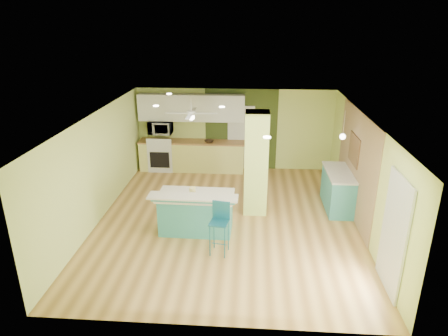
{
  "coord_description": "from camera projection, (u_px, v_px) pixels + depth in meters",
  "views": [
    {
      "loc": [
        0.52,
        -8.4,
        4.5
      ],
      "look_at": [
        -0.11,
        0.4,
        1.15
      ],
      "focal_mm": 32.0,
      "sensor_mm": 36.0,
      "label": 1
    }
  ],
  "objects": [
    {
      "name": "pendant_lamp",
      "position": [
        343.0,
        136.0,
        9.32
      ],
      "size": [
        0.14,
        0.14,
        0.69
      ],
      "color": "white",
      "rests_on": "ceiling"
    },
    {
      "name": "interior_door",
      "position": [
        241.0,
        138.0,
        12.32
      ],
      "size": [
        0.82,
        0.05,
        2.0
      ],
      "primitive_type": "cube",
      "color": "white",
      "rests_on": "floor"
    },
    {
      "name": "wall_front",
      "position": [
        212.0,
        258.0,
        5.75
      ],
      "size": [
        6.0,
        0.01,
        2.5
      ],
      "primitive_type": "cube",
      "color": "#D3E57B",
      "rests_on": "floor"
    },
    {
      "name": "microwave",
      "position": [
        160.0,
        128.0,
        12.12
      ],
      "size": [
        0.7,
        0.48,
        0.39
      ],
      "primitive_type": "imported",
      "color": "white",
      "rests_on": "wall_back"
    },
    {
      "name": "upper_cabinets",
      "position": [
        191.0,
        108.0,
        11.95
      ],
      "size": [
        3.2,
        0.34,
        0.8
      ],
      "primitive_type": "cube",
      "color": "white",
      "rests_on": "wall_back"
    },
    {
      "name": "wall_decor",
      "position": [
        354.0,
        150.0,
        9.46
      ],
      "size": [
        0.03,
        0.9,
        0.7
      ],
      "primitive_type": "cube",
      "color": "brown",
      "rests_on": "wood_panel"
    },
    {
      "name": "stove",
      "position": [
        162.0,
        155.0,
        12.43
      ],
      "size": [
        0.76,
        0.66,
        1.08
      ],
      "color": "silver",
      "rests_on": "floor"
    },
    {
      "name": "wall_right",
      "position": [
        363.0,
        174.0,
        8.82
      ],
      "size": [
        0.01,
        7.0,
        2.5
      ],
      "primitive_type": "cube",
      "color": "#D3E57B",
      "rests_on": "floor"
    },
    {
      "name": "wall_back",
      "position": [
        235.0,
        129.0,
        12.29
      ],
      "size": [
        6.0,
        0.01,
        2.5
      ],
      "primitive_type": "cube",
      "color": "#D3E57B",
      "rests_on": "floor"
    },
    {
      "name": "peninsula",
      "position": [
        196.0,
        212.0,
        8.82
      ],
      "size": [
        1.9,
        1.03,
        1.01
      ],
      "rotation": [
        0.0,
        0.0,
        -0.02
      ],
      "color": "teal",
      "rests_on": "floor"
    },
    {
      "name": "canister",
      "position": [
        192.0,
        191.0,
        8.67
      ],
      "size": [
        0.14,
        0.14,
        0.16
      ],
      "primitive_type": "cylinder",
      "color": "yellow",
      "rests_on": "peninsula"
    },
    {
      "name": "wall_left",
      "position": [
        98.0,
        167.0,
        9.22
      ],
      "size": [
        0.01,
        7.0,
        2.5
      ],
      "primitive_type": "cube",
      "color": "#D3E57B",
      "rests_on": "floor"
    },
    {
      "name": "ceiling_fan",
      "position": [
        191.0,
        114.0,
        10.66
      ],
      "size": [
        1.41,
        1.41,
        0.61
      ],
      "color": "white",
      "rests_on": "ceiling"
    },
    {
      "name": "floor",
      "position": [
        227.0,
        220.0,
        9.47
      ],
      "size": [
        6.0,
        7.0,
        0.01
      ],
      "primitive_type": "cube",
      "color": "olive",
      "rests_on": "ground"
    },
    {
      "name": "column",
      "position": [
        256.0,
        163.0,
        9.44
      ],
      "size": [
        0.55,
        0.55,
        2.5
      ],
      "primitive_type": "cube",
      "color": "#C4DE67",
      "rests_on": "floor"
    },
    {
      "name": "olive_accent",
      "position": [
        241.0,
        130.0,
        12.26
      ],
      "size": [
        2.2,
        0.02,
        2.5
      ],
      "primitive_type": "cube",
      "color": "#3B4A1D",
      "rests_on": "floor"
    },
    {
      "name": "fruit_bowl",
      "position": [
        209.0,
        141.0,
        12.06
      ],
      "size": [
        0.34,
        0.34,
        0.07
      ],
      "primitive_type": "imported",
      "rotation": [
        0.0,
        0.0,
        -0.27
      ],
      "color": "#352415",
      "rests_on": "kitchen_run"
    },
    {
      "name": "side_counter",
      "position": [
        338.0,
        190.0,
        9.89
      ],
      "size": [
        0.64,
        1.5,
        0.96
      ],
      "color": "teal",
      "rests_on": "floor"
    },
    {
      "name": "bar_stool",
      "position": [
        220.0,
        220.0,
        7.93
      ],
      "size": [
        0.42,
        0.42,
        1.09
      ],
      "rotation": [
        0.0,
        0.0,
        -0.18
      ],
      "color": "#1B637C",
      "rests_on": "floor"
    },
    {
      "name": "kitchen_run",
      "position": [
        192.0,
        156.0,
        12.37
      ],
      "size": [
        3.25,
        0.63,
        0.94
      ],
      "color": "#E1DF76",
      "rests_on": "floor"
    },
    {
      "name": "french_door",
      "position": [
        394.0,
        235.0,
        6.75
      ],
      "size": [
        0.04,
        1.08,
        2.1
      ],
      "primitive_type": "cube",
      "color": "silver",
      "rests_on": "floor"
    },
    {
      "name": "ceiling",
      "position": [
        228.0,
        116.0,
        8.57
      ],
      "size": [
        6.0,
        7.0,
        0.01
      ],
      "primitive_type": "cube",
      "color": "white",
      "rests_on": "wall_back"
    },
    {
      "name": "wood_panel",
      "position": [
        356.0,
        164.0,
        9.38
      ],
      "size": [
        0.02,
        3.4,
        2.5
      ],
      "primitive_type": "cube",
      "color": "#8F6F51",
      "rests_on": "floor"
    }
  ]
}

